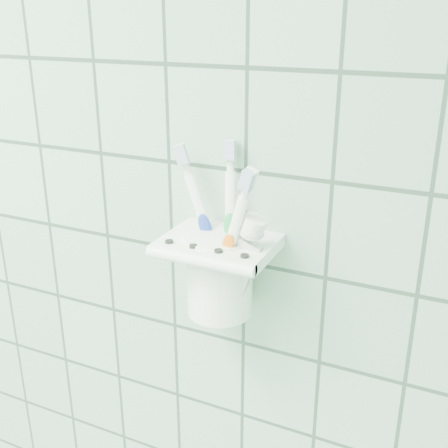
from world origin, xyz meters
name	(u,v)px	position (x,y,z in m)	size (l,w,h in m)	color
holder_bracket	(219,246)	(0.65, 1.15, 1.29)	(0.14, 0.11, 0.04)	white
cup	(220,271)	(0.65, 1.16, 1.25)	(0.09, 0.09, 0.11)	white
toothbrush_pink	(232,227)	(0.66, 1.16, 1.31)	(0.08, 0.03, 0.22)	white
toothbrush_blue	(230,231)	(0.66, 1.15, 1.31)	(0.03, 0.05, 0.22)	white
toothbrush_orange	(210,230)	(0.64, 1.15, 1.31)	(0.07, 0.04, 0.21)	white
toothpaste_tube	(223,251)	(0.66, 1.15, 1.29)	(0.07, 0.03, 0.16)	silver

